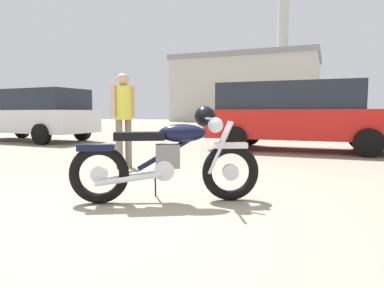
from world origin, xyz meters
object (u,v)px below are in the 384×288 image
vintage_motorcycle (171,157)px  bystander (123,110)px  pale_sedan_back (32,114)px  red_hatchback_near (296,114)px

vintage_motorcycle → bystander: bystander is taller
bystander → vintage_motorcycle: bearing=162.7°
bystander → pale_sedan_back: 7.11m
red_hatchback_near → pale_sedan_back: same height
vintage_motorcycle → pale_sedan_back: 9.52m
vintage_motorcycle → bystander: 2.50m
bystander → pale_sedan_back: size_ratio=0.34×
vintage_motorcycle → red_hatchback_near: 5.88m
bystander → red_hatchback_near: bearing=-94.5°
vintage_motorcycle → pale_sedan_back: (-7.44, 5.92, 0.45)m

